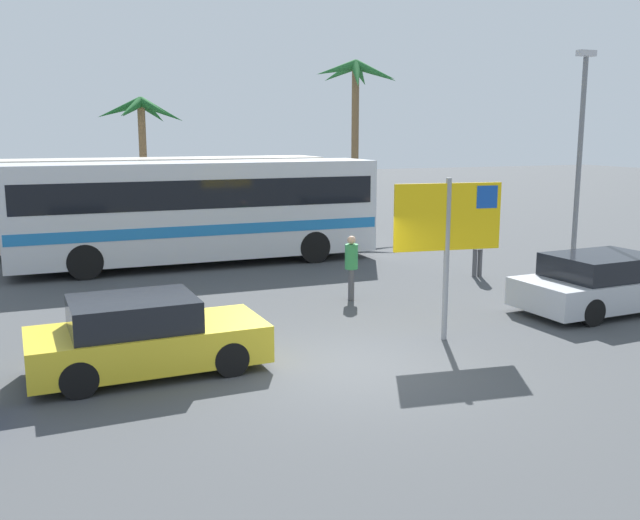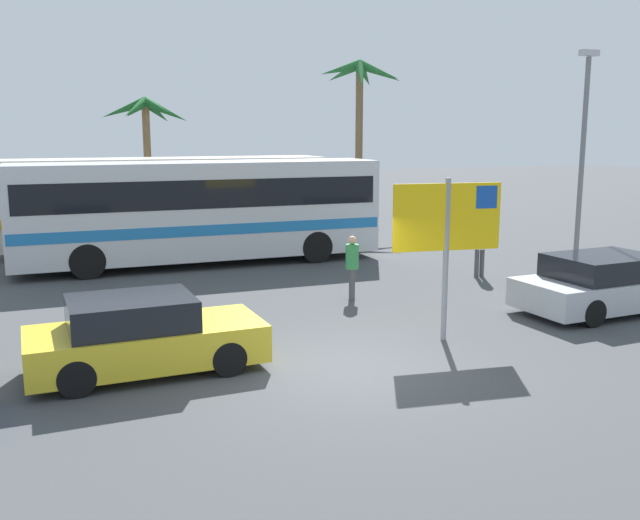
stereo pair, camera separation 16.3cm
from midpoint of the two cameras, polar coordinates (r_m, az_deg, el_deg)
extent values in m
plane|color=#424447|center=(12.32, 3.02, -8.85)|extent=(120.00, 120.00, 0.00)
cube|color=silver|center=(21.87, -9.58, 4.13)|extent=(11.09, 2.42, 2.90)
cube|color=black|center=(21.82, -9.62, 5.57)|extent=(10.64, 2.45, 0.84)
cube|color=#1E70B7|center=(21.93, -9.54, 2.81)|extent=(10.98, 2.45, 0.32)
cylinder|color=black|center=(23.98, -1.97, 1.86)|extent=(1.00, 0.28, 1.00)
cylinder|color=black|center=(21.97, -0.09, 1.08)|extent=(1.00, 0.28, 1.00)
cylinder|color=black|center=(22.69, -18.58, 0.83)|extent=(1.00, 0.28, 1.00)
cylinder|color=black|center=(20.55, -18.26, -0.11)|extent=(1.00, 0.28, 1.00)
cube|color=silver|center=(25.23, -12.13, 4.86)|extent=(11.09, 2.42, 2.90)
cube|color=black|center=(25.18, -12.18, 6.10)|extent=(10.64, 2.45, 0.84)
cube|color=gold|center=(25.28, -12.09, 3.71)|extent=(10.98, 2.45, 0.32)
cylinder|color=black|center=(27.16, -5.24, 2.82)|extent=(1.00, 0.28, 1.00)
cylinder|color=black|center=(25.10, -3.86, 2.22)|extent=(1.00, 0.28, 1.00)
cylinder|color=black|center=(26.13, -19.88, 1.95)|extent=(1.00, 0.28, 1.00)
cylinder|color=black|center=(23.98, -19.72, 1.25)|extent=(1.00, 0.28, 1.00)
cylinder|color=gray|center=(13.81, 10.56, -0.03)|extent=(0.11, 0.11, 3.20)
cube|color=yellow|center=(13.68, 10.68, 3.47)|extent=(2.19, 0.35, 1.30)
cube|color=#1447A8|center=(13.99, 13.73, 5.03)|extent=(0.45, 0.13, 0.44)
cube|color=yellow|center=(12.37, -13.58, -6.69)|extent=(3.99, 1.86, 0.64)
cube|color=black|center=(12.18, -14.79, -4.18)|extent=(2.10, 1.65, 0.52)
cylinder|color=black|center=(13.40, -8.97, -6.02)|extent=(0.61, 0.18, 0.60)
cylinder|color=black|center=(11.94, -7.06, -8.02)|extent=(0.61, 0.18, 0.60)
cylinder|color=black|center=(13.05, -19.47, -6.95)|extent=(0.61, 0.18, 0.60)
cylinder|color=black|center=(11.55, -18.90, -9.17)|extent=(0.61, 0.18, 0.60)
cube|color=#B7BABF|center=(17.39, 22.90, -2.29)|extent=(4.57, 2.10, 0.64)
cube|color=black|center=(17.09, 22.42, -0.48)|extent=(2.41, 1.84, 0.52)
cylinder|color=black|center=(19.01, 23.82, -1.91)|extent=(0.61, 0.19, 0.60)
cylinder|color=black|center=(17.07, 17.55, -2.81)|extent=(0.61, 0.19, 0.60)
cylinder|color=black|center=(15.87, 21.70, -4.05)|extent=(0.61, 0.19, 0.60)
cylinder|color=#4C4C51|center=(17.23, 2.86, -1.93)|extent=(0.13, 0.13, 0.77)
cylinder|color=#4C4C51|center=(17.06, 2.93, -2.06)|extent=(0.13, 0.13, 0.77)
cylinder|color=#338E4C|center=(17.01, 2.92, 0.27)|extent=(0.32, 0.32, 0.61)
sphere|color=tan|center=(16.94, 2.93, 1.63)|extent=(0.21, 0.21, 0.21)
cylinder|color=#4C4C51|center=(20.37, 13.31, -0.22)|extent=(0.13, 0.13, 0.80)
cylinder|color=#4C4C51|center=(20.27, 12.91, -0.26)|extent=(0.13, 0.13, 0.80)
cylinder|color=silver|center=(20.20, 13.20, 1.77)|extent=(0.32, 0.32, 0.64)
sphere|color=tan|center=(20.15, 13.25, 2.97)|extent=(0.22, 0.22, 0.22)
cylinder|color=slate|center=(20.76, 20.78, 6.88)|extent=(0.14, 0.14, 6.06)
cube|color=#B2B2B7|center=(20.84, 21.35, 15.49)|extent=(0.56, 0.20, 0.16)
cylinder|color=brown|center=(31.37, -13.73, 7.38)|extent=(0.32, 0.32, 5.13)
cone|color=#195623|center=(31.45, -12.29, 11.76)|extent=(1.96, 0.50, 1.20)
cone|color=#195623|center=(32.08, -13.04, 11.70)|extent=(1.60, 1.76, 1.20)
cone|color=#195623|center=(32.18, -14.67, 11.82)|extent=(1.05, 2.01, 1.00)
cone|color=#195623|center=(31.18, -15.59, 11.76)|extent=(1.99, 0.57, 1.08)
cone|color=#195623|center=(30.53, -14.71, 11.86)|extent=(1.47, 1.88, 1.05)
cone|color=#195623|center=(30.57, -12.96, 12.05)|extent=(1.25, 1.98, 0.94)
cylinder|color=brown|center=(31.07, 3.35, 9.10)|extent=(0.32, 0.32, 6.73)
cone|color=#23662D|center=(31.47, 5.10, 14.99)|extent=(2.06, 0.68, 1.08)
cone|color=#23662D|center=(32.05, 3.83, 14.83)|extent=(1.60, 1.84, 1.17)
cone|color=#23662D|center=(31.82, 2.11, 15.03)|extent=(1.19, 2.04, 1.02)
cone|color=#23662D|center=(30.68, 1.83, 15.30)|extent=(2.08, 0.69, 0.92)
cone|color=#23662D|center=(30.31, 3.51, 14.83)|extent=(1.10, 1.96, 1.41)
cone|color=#23662D|center=(30.72, 4.99, 15.09)|extent=(1.54, 1.89, 1.10)
camera|label=1|loc=(0.08, -89.70, 0.06)|focal=39.17mm
camera|label=2|loc=(0.08, 90.30, -0.06)|focal=39.17mm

